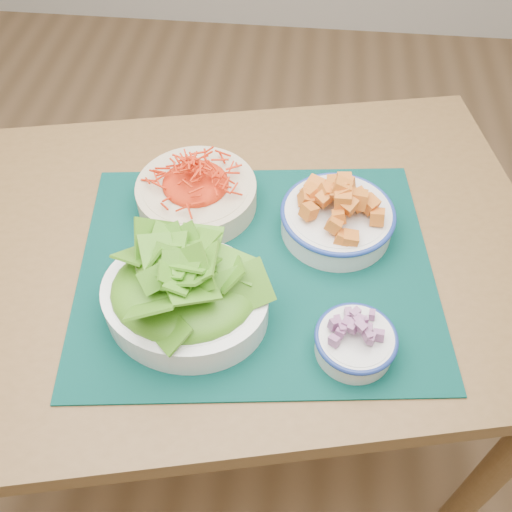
{
  "coord_description": "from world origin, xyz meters",
  "views": [
    {
      "loc": [
        0.19,
        -0.77,
        1.51
      ],
      "look_at": [
        0.13,
        -0.18,
        0.78
      ],
      "focal_mm": 40.0,
      "sensor_mm": 36.0,
      "label": 1
    }
  ],
  "objects": [
    {
      "name": "table",
      "position": [
        0.07,
        -0.13,
        0.64
      ],
      "size": [
        1.28,
        0.99,
        0.75
      ],
      "rotation": [
        0.0,
        0.0,
        0.23
      ],
      "color": "brown",
      "rests_on": "ground"
    },
    {
      "name": "squash_bowl",
      "position": [
        0.26,
        -0.08,
        0.8
      ],
      "size": [
        0.23,
        0.23,
        0.1
      ],
      "rotation": [
        0.0,
        0.0,
        0.2
      ],
      "color": "silver",
      "rests_on": "placemat"
    },
    {
      "name": "onion_bowl",
      "position": [
        0.29,
        -0.32,
        0.79
      ],
      "size": [
        0.14,
        0.14,
        0.07
      ],
      "rotation": [
        0.0,
        0.0,
        0.28
      ],
      "color": "silver",
      "rests_on": "placemat"
    },
    {
      "name": "ground",
      "position": [
        0.0,
        0.0,
        0.0
      ],
      "size": [
        4.0,
        4.0,
        0.0
      ],
      "primitive_type": "plane",
      "color": "#926D46",
      "rests_on": "ground"
    },
    {
      "name": "lettuce_bowl",
      "position": [
        0.03,
        -0.28,
        0.81
      ],
      "size": [
        0.3,
        0.27,
        0.11
      ],
      "rotation": [
        0.0,
        0.0,
        -0.19
      ],
      "color": "white",
      "rests_on": "placemat"
    },
    {
      "name": "placemat",
      "position": [
        0.13,
        -0.18,
        0.75
      ],
      "size": [
        0.65,
        0.56,
        0.0
      ],
      "primitive_type": "cube",
      "rotation": [
        0.0,
        0.0,
        0.13
      ],
      "color": "black",
      "rests_on": "table"
    },
    {
      "name": "carrot_bowl",
      "position": [
        0.01,
        -0.04,
        0.79
      ],
      "size": [
        0.28,
        0.28,
        0.09
      ],
      "rotation": [
        0.0,
        0.0,
        0.32
      ],
      "color": "beige",
      "rests_on": "placemat"
    }
  ]
}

